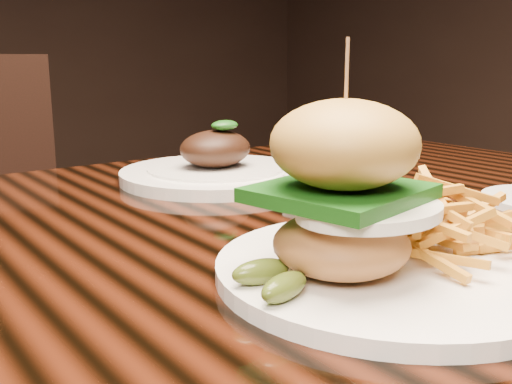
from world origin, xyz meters
TOP-DOWN VIEW (x-y plane):
  - dining_table at (0.00, 0.00)m, footprint 1.60×0.90m
  - burger_plate at (0.04, -0.26)m, footprint 0.32×0.32m
  - ramekin at (0.21, 0.01)m, footprint 0.07×0.07m
  - far_dish at (0.16, 0.19)m, footprint 0.31×0.31m

SIDE VIEW (x-z plane):
  - dining_table at x=0.00m, z-range 0.30..1.05m
  - ramekin at x=0.21m, z-range 0.75..0.78m
  - far_dish at x=0.16m, z-range 0.72..0.82m
  - burger_plate at x=0.04m, z-range 0.70..0.91m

